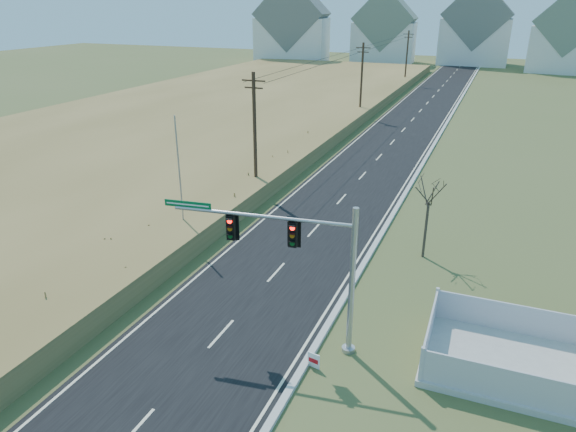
# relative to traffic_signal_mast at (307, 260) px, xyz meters

# --- Properties ---
(ground) EXTENTS (260.00, 260.00, 0.00)m
(ground) POSITION_rel_traffic_signal_mast_xyz_m (-3.67, 1.18, -4.05)
(ground) COLOR #4C562A
(ground) RESTS_ON ground
(road) EXTENTS (8.00, 180.00, 0.06)m
(road) POSITION_rel_traffic_signal_mast_xyz_m (-3.67, 51.18, -4.02)
(road) COLOR black
(road) RESTS_ON ground
(curb) EXTENTS (0.30, 180.00, 0.18)m
(curb) POSITION_rel_traffic_signal_mast_xyz_m (0.48, 51.18, -3.96)
(curb) COLOR #B2AFA8
(curb) RESTS_ON ground
(reed_marsh) EXTENTS (38.00, 110.00, 1.30)m
(reed_marsh) POSITION_rel_traffic_signal_mast_xyz_m (-27.67, 41.18, -3.40)
(reed_marsh) COLOR #A18248
(reed_marsh) RESTS_ON ground
(utility_pole_near) EXTENTS (1.80, 0.26, 9.00)m
(utility_pole_near) POSITION_rel_traffic_signal_mast_xyz_m (-10.17, 16.18, 0.64)
(utility_pole_near) COLOR #422D1E
(utility_pole_near) RESTS_ON ground
(utility_pole_mid) EXTENTS (1.80, 0.26, 9.00)m
(utility_pole_mid) POSITION_rel_traffic_signal_mast_xyz_m (-10.17, 46.18, 0.64)
(utility_pole_mid) COLOR #422D1E
(utility_pole_mid) RESTS_ON ground
(utility_pole_far) EXTENTS (1.80, 0.26, 9.00)m
(utility_pole_far) POSITION_rel_traffic_signal_mast_xyz_m (-10.17, 76.18, 0.64)
(utility_pole_far) COLOR #422D1E
(utility_pole_far) RESTS_ON ground
(condo_nw) EXTENTS (17.69, 13.38, 19.05)m
(condo_nw) POSITION_rel_traffic_signal_mast_xyz_m (-41.67, 101.18, 3.66)
(condo_nw) COLOR silver
(condo_nw) RESTS_ON ground
(condo_nnw) EXTENTS (14.93, 11.17, 17.03)m
(condo_nnw) POSITION_rel_traffic_signal_mast_xyz_m (-21.67, 109.18, 2.89)
(condo_nnw) COLOR silver
(condo_nnw) RESTS_ON ground
(condo_n) EXTENTS (15.27, 10.20, 18.54)m
(condo_n) POSITION_rel_traffic_signal_mast_xyz_m (-1.67, 113.18, 3.56)
(condo_n) COLOR silver
(condo_n) RESTS_ON ground
(condo_ne) EXTENTS (14.12, 10.51, 16.52)m
(condo_ne) POSITION_rel_traffic_signal_mast_xyz_m (16.33, 105.18, 2.79)
(condo_ne) COLOR silver
(condo_ne) RESTS_ON ground
(traffic_signal_mast) EXTENTS (8.08, 1.35, 6.48)m
(traffic_signal_mast) POSITION_rel_traffic_signal_mast_xyz_m (0.00, 0.00, 0.00)
(traffic_signal_mast) COLOR #9EA0A5
(traffic_signal_mast) RESTS_ON ground
(fence_enclosure) EXTENTS (7.24, 4.99, 1.65)m
(fence_enclosure) POSITION_rel_traffic_signal_mast_xyz_m (8.30, 1.60, -3.74)
(fence_enclosure) COLOR #B7B5AD
(fence_enclosure) RESTS_ON ground
(open_sign) EXTENTS (0.53, 0.15, 0.66)m
(open_sign) POSITION_rel_traffic_signal_mast_xyz_m (0.83, -1.32, -3.70)
(open_sign) COLOR white
(open_sign) RESTS_ON ground
(flagpole) EXTENTS (0.34, 0.34, 7.65)m
(flagpole) POSITION_rel_traffic_signal_mast_xyz_m (-10.65, 7.03, -0.99)
(flagpole) COLOR #B7B5AD
(flagpole) RESTS_ON ground
(bare_tree) EXTENTS (1.90, 1.90, 5.03)m
(bare_tree) POSITION_rel_traffic_signal_mast_xyz_m (3.33, 10.20, 0.01)
(bare_tree) COLOR #4C3F33
(bare_tree) RESTS_ON ground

